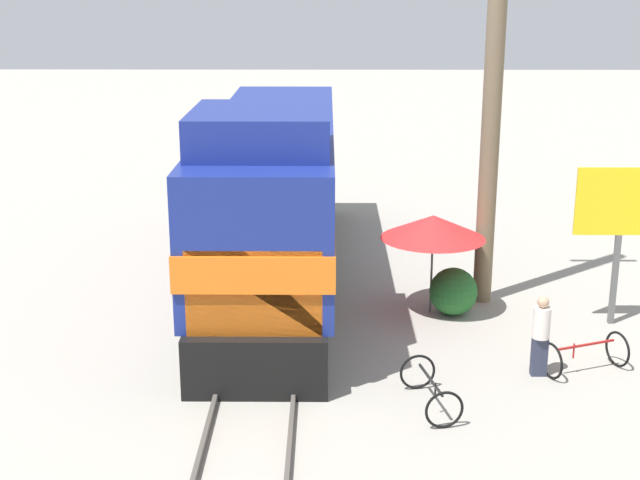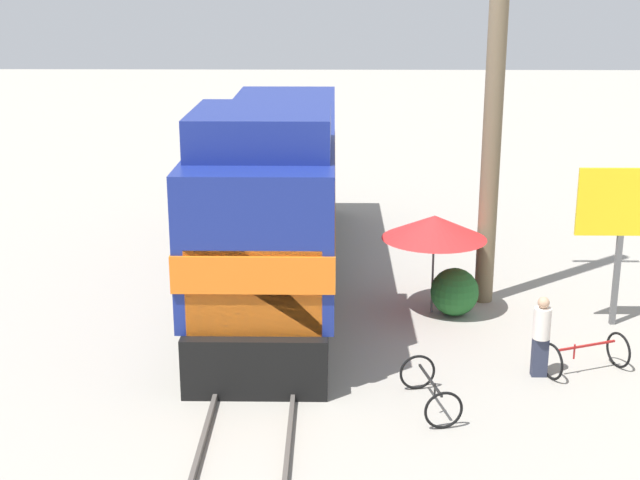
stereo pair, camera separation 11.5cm
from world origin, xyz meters
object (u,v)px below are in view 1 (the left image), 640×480
billboard_sign (621,210)px  person_bystander (541,333)px  locomotive (274,198)px  bicycle_spare (430,390)px  utility_pole (495,52)px  vendor_umbrella (433,227)px  bicycle (585,354)px

billboard_sign → person_bystander: size_ratio=2.19×
locomotive → bicycle_spare: (3.21, -6.92, -1.86)m
utility_pole → billboard_sign: 4.48m
locomotive → utility_pole: (5.09, -1.23, 3.69)m
vendor_umbrella → bicycle_spare: size_ratio=1.39×
billboard_sign → bicycle: bearing=-116.9°
billboard_sign → bicycle: 3.71m
bicycle_spare → vendor_umbrella: bearing=72.2°
locomotive → vendor_umbrella: (3.75, -2.05, -0.16)m
utility_pole → bicycle: (1.33, -4.13, -5.54)m
utility_pole → person_bystander: 6.61m
vendor_umbrella → billboard_sign: size_ratio=0.67×
bicycle → locomotive: bearing=-151.5°
utility_pole → bicycle_spare: 8.17m
locomotive → billboard_sign: locomotive is taller
person_bystander → bicycle: size_ratio=0.92×
utility_pole → bicycle: utility_pole is taller
person_bystander → bicycle_spare: bearing=-148.2°
bicycle → bicycle_spare: 3.58m
utility_pole → billboard_sign: utility_pole is taller
person_bystander → locomotive: bearing=134.9°
vendor_umbrella → person_bystander: size_ratio=1.47×
bicycle_spare → billboard_sign: bearing=31.2°
locomotive → bicycle_spare: bearing=-65.2°
bicycle → bicycle_spare: bicycle is taller
utility_pole → person_bystander: size_ratio=7.16×
locomotive → utility_pole: utility_pole is taller
utility_pole → bicycle: 7.03m
bicycle_spare → bicycle: bearing=14.4°
billboard_sign → person_bystander: bearing=-129.3°
vendor_umbrella → person_bystander: 4.04m
locomotive → bicycle_spare: size_ratio=8.21×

